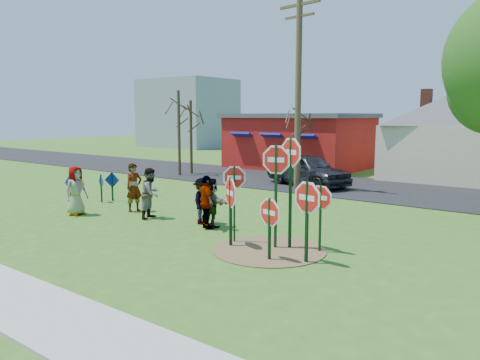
# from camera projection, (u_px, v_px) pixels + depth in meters

# --- Properties ---
(ground) EXTENTS (120.00, 120.00, 0.00)m
(ground) POSITION_uv_depth(u_px,v_px,m) (180.00, 222.00, 16.66)
(ground) COLOR #2E601B
(ground) RESTS_ON ground
(road) EXTENTS (120.00, 7.50, 0.04)m
(road) POSITION_uv_depth(u_px,v_px,m) (327.00, 184.00, 25.73)
(road) COLOR black
(road) RESTS_ON ground
(dirt_patch) EXTENTS (3.20, 3.20, 0.03)m
(dirt_patch) POSITION_uv_depth(u_px,v_px,m) (269.00, 250.00, 13.18)
(dirt_patch) COLOR brown
(dirt_patch) RESTS_ON ground
(red_building) EXTENTS (9.40, 7.69, 3.90)m
(red_building) POSITION_uv_depth(u_px,v_px,m) (300.00, 140.00, 33.88)
(red_building) COLOR maroon
(red_building) RESTS_ON ground
(cream_house) EXTENTS (9.40, 9.40, 6.50)m
(cream_house) POSITION_uv_depth(u_px,v_px,m) (465.00, 130.00, 27.16)
(cream_house) COLOR beige
(cream_house) RESTS_ON ground
(distant_building) EXTENTS (10.00, 8.00, 8.00)m
(distant_building) POSITION_uv_depth(u_px,v_px,m) (188.00, 113.00, 56.55)
(distant_building) COLOR #8C939E
(distant_building) RESTS_ON ground
(stop_sign_a) EXTENTS (1.02, 0.65, 2.17)m
(stop_sign_a) POSITION_uv_depth(u_px,v_px,m) (231.00, 198.00, 13.41)
(stop_sign_a) COLOR black
(stop_sign_a) RESTS_ON ground
(stop_sign_b) EXTENTS (1.05, 0.36, 3.31)m
(stop_sign_b) POSITION_uv_depth(u_px,v_px,m) (291.00, 164.00, 13.08)
(stop_sign_b) COLOR black
(stop_sign_b) RESTS_ON ground
(stop_sign_c) EXTENTS (1.12, 0.23, 3.11)m
(stop_sign_c) POSITION_uv_depth(u_px,v_px,m) (276.00, 172.00, 13.11)
(stop_sign_c) COLOR black
(stop_sign_c) RESTS_ON ground
(stop_sign_d) EXTENTS (0.93, 0.06, 2.00)m
(stop_sign_d) POSITION_uv_depth(u_px,v_px,m) (321.00, 202.00, 12.85)
(stop_sign_d) COLOR black
(stop_sign_d) RESTS_ON ground
(stop_sign_e) EXTENTS (0.99, 0.25, 1.79)m
(stop_sign_e) POSITION_uv_depth(u_px,v_px,m) (270.00, 216.00, 12.14)
(stop_sign_e) COLOR black
(stop_sign_e) RESTS_ON ground
(stop_sign_f) EXTENTS (1.12, 0.25, 2.28)m
(stop_sign_f) POSITION_uv_depth(u_px,v_px,m) (307.00, 203.00, 11.86)
(stop_sign_f) COLOR black
(stop_sign_f) RESTS_ON ground
(stop_sign_g) EXTENTS (0.80, 0.51, 2.43)m
(stop_sign_g) POSITION_uv_depth(u_px,v_px,m) (234.00, 186.00, 13.82)
(stop_sign_g) COLOR black
(stop_sign_g) RESTS_ON ground
(blue_diamond_a) EXTENTS (0.69, 0.07, 1.33)m
(blue_diamond_a) POSITION_uv_depth(u_px,v_px,m) (70.00, 187.00, 19.42)
(blue_diamond_a) COLOR black
(blue_diamond_a) RESTS_ON ground
(blue_diamond_b) EXTENTS (0.63, 0.24, 1.24)m
(blue_diamond_b) POSITION_uv_depth(u_px,v_px,m) (101.00, 185.00, 20.37)
(blue_diamond_b) COLOR black
(blue_diamond_b) RESTS_ON ground
(blue_diamond_c) EXTENTS (0.66, 0.30, 1.30)m
(blue_diamond_c) POSITION_uv_depth(u_px,v_px,m) (112.00, 183.00, 20.65)
(blue_diamond_c) COLOR black
(blue_diamond_c) RESTS_ON ground
(blue_diamond_d) EXTENTS (0.58, 0.22, 1.26)m
(blue_diamond_d) POSITION_uv_depth(u_px,v_px,m) (149.00, 179.00, 22.17)
(blue_diamond_d) COLOR black
(blue_diamond_d) RESTS_ON ground
(person_a) EXTENTS (0.64, 0.94, 1.87)m
(person_a) POSITION_uv_depth(u_px,v_px,m) (76.00, 191.00, 17.75)
(person_a) COLOR #38518D
(person_a) RESTS_ON ground
(person_b) EXTENTS (0.56, 0.76, 1.92)m
(person_b) POSITION_uv_depth(u_px,v_px,m) (134.00, 187.00, 18.40)
(person_b) COLOR #307A6C
(person_b) RESTS_ON ground
(person_c) EXTENTS (0.95, 1.08, 1.87)m
(person_c) POSITION_uv_depth(u_px,v_px,m) (151.00, 193.00, 17.21)
(person_c) COLOR #9B5C47
(person_c) RESTS_ON ground
(person_d) EXTENTS (1.01, 1.21, 1.62)m
(person_d) POSITION_uv_depth(u_px,v_px,m) (202.00, 201.00, 16.30)
(person_d) COLOR #2F2F33
(person_d) RESTS_ON ground
(person_e) EXTENTS (1.13, 0.91, 1.80)m
(person_e) POSITION_uv_depth(u_px,v_px,m) (207.00, 202.00, 15.57)
(person_e) COLOR #432D52
(person_e) RESTS_ON ground
(person_f) EXTENTS (1.64, 1.01, 1.69)m
(person_f) POSITION_uv_depth(u_px,v_px,m) (211.00, 202.00, 15.88)
(person_f) COLOR #245A34
(person_f) RESTS_ON ground
(suv) EXTENTS (5.43, 3.48, 1.72)m
(suv) POSITION_uv_depth(u_px,v_px,m) (308.00, 170.00, 24.96)
(suv) COLOR #2C2D32
(suv) RESTS_ON road
(utility_pole) EXTENTS (2.36, 0.46, 9.69)m
(utility_pole) POSITION_uv_depth(u_px,v_px,m) (298.00, 88.00, 22.93)
(utility_pole) COLOR #4C3823
(utility_pole) RESTS_ON ground
(bare_tree_west) EXTENTS (1.80, 1.80, 4.72)m
(bare_tree_west) POSITION_uv_depth(u_px,v_px,m) (191.00, 127.00, 29.89)
(bare_tree_west) COLOR #382819
(bare_tree_west) RESTS_ON ground
(bare_tree_east) EXTENTS (1.80, 1.80, 4.51)m
(bare_tree_east) POSITION_uv_depth(u_px,v_px,m) (298.00, 130.00, 28.22)
(bare_tree_east) COLOR #382819
(bare_tree_east) RESTS_ON ground
(bare_tree_mid) EXTENTS (1.80, 1.80, 5.30)m
(bare_tree_mid) POSITION_uv_depth(u_px,v_px,m) (179.00, 121.00, 29.04)
(bare_tree_mid) COLOR #382819
(bare_tree_mid) RESTS_ON ground
(bare_tree_extra) EXTENTS (1.80, 1.80, 4.06)m
(bare_tree_extra) POSITION_uv_depth(u_px,v_px,m) (299.00, 134.00, 28.27)
(bare_tree_extra) COLOR #382819
(bare_tree_extra) RESTS_ON ground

